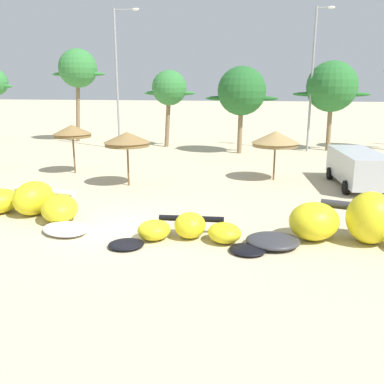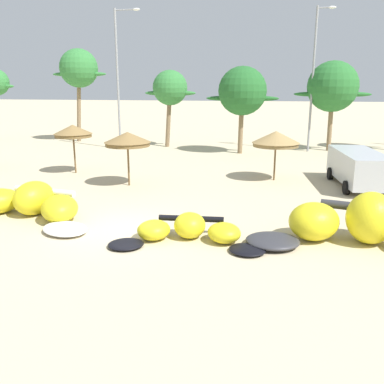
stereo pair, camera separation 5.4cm
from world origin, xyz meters
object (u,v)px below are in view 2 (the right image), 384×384
Objects in this scene: kite_left_of_center at (189,231)px; palm_left_of_gap at (170,89)px; palm_center_left at (242,91)px; beach_umbrella_middle at (73,131)px; beach_umbrella_near_palms at (127,139)px; parked_van at (358,166)px; palm_center_right at (333,87)px; kite_left at (28,204)px; palm_left at (79,69)px; kite_center at (370,228)px; lamppost_west_center at (119,74)px; lamppost_east_center at (314,75)px; beach_umbrella_outermost at (276,139)px.

palm_left_of_gap is (-5.76, 21.71, 4.54)m from kite_left_of_center.
beach_umbrella_middle is at bearing -134.98° from palm_center_left.
beach_umbrella_near_palms is 12.09m from parked_van.
palm_center_left reaches higher than beach_umbrella_middle.
palm_center_right is at bearing 71.54° from kite_left_of_center.
palm_left reaches higher than kite_left.
kite_center is 31.69m from palm_left.
beach_umbrella_near_palms is 0.26× the size of lamppost_west_center.
palm_center_right is at bearing 7.45° from lamppost_west_center.
palm_left is (-20.70, 23.26, 5.92)m from kite_center.
palm_left_of_gap is 0.59× the size of lamppost_west_center.
palm_center_right is 16.99m from lamppost_west_center.
palm_left is at bearing 163.44° from palm_center_left.
palm_center_right is (0.13, 12.63, 3.94)m from parked_van.
palm_center_right is (13.10, 0.28, 0.15)m from palm_left_of_gap.
kite_left_of_center is at bearing -75.13° from palm_left_of_gap.
palm_center_left is at bearing 45.02° from beach_umbrella_middle.
lamppost_east_center is (10.43, 13.87, 3.49)m from beach_umbrella_near_palms.
kite_left reaches higher than kite_left_of_center.
beach_umbrella_middle reaches higher than kite_center.
palm_left_of_gap is 11.61m from lamppost_east_center.
beach_umbrella_middle is 0.44× the size of palm_center_left.
palm_left is 9.40m from palm_left_of_gap.
beach_umbrella_outermost is at bearing -74.71° from palm_center_left.
parked_van is at bearing 81.73° from kite_center.
parked_van is at bearing -33.22° from palm_left.
kite_center is 1.21× the size of palm_left_of_gap.
lamppost_east_center is (20.57, -2.52, -0.64)m from palm_left.
palm_left is (-17.72, 13.68, 4.27)m from beach_umbrella_outermost.
kite_left_of_center is at bearing -105.25° from lamppost_east_center.
palm_center_right reaches higher than beach_umbrella_near_palms.
beach_umbrella_outermost is at bearing 19.63° from beach_umbrella_near_palms.
lamppost_west_center reaches higher than palm_center_right.
lamppost_west_center is 15.33m from lamppost_east_center.
beach_umbrella_outermost is 4.49m from parked_van.
kite_center is at bearing -73.70° from palm_center_left.
lamppost_west_center is (-9.91, 0.56, 1.36)m from palm_center_left.
palm_left_of_gap reaches higher than beach_umbrella_near_palms.
lamppost_west_center is at bearing 93.31° from beach_umbrella_middle.
beach_umbrella_middle is 4.95m from beach_umbrella_near_palms.
kite_left is at bearing -93.12° from palm_left_of_gap.
palm_left is (-21.98, 14.40, 5.50)m from parked_van.
kite_left is at bearing -70.48° from palm_left.
palm_center_left is at bearing -159.44° from lamppost_east_center.
kite_left is 8.93m from beach_umbrella_middle.
kite_left_of_center is at bearing -58.11° from palm_left.
beach_umbrella_outermost is 0.25× the size of lamppost_west_center.
palm_center_left is (5.08, 11.86, 2.25)m from beach_umbrella_near_palms.
beach_umbrella_near_palms is at bearing -129.33° from palm_center_right.
beach_umbrella_outermost is at bearing -110.24° from palm_center_right.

